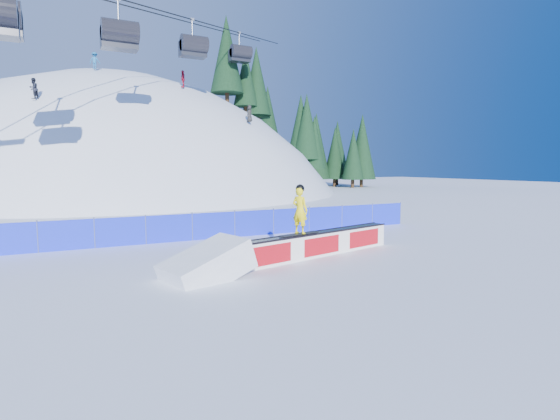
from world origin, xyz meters
name	(u,v)px	position (x,y,z in m)	size (l,w,h in m)	color
ground	(254,257)	(0.00, 0.00, 0.00)	(160.00, 160.00, 0.00)	white
snow_hill	(122,335)	(0.00, 42.00, -18.00)	(64.00, 64.00, 64.00)	white
treeline	(306,130)	(26.13, 41.03, 8.37)	(27.29, 12.60, 19.91)	#312013
safety_fence	(214,226)	(0.00, 4.50, 0.60)	(22.05, 0.05, 1.30)	#1429E8
chairlift	(182,19)	(4.74, 27.49, 16.89)	(40.80, 41.70, 22.00)	#959AA2
rail_box	(317,244)	(2.17, -0.85, 0.45)	(7.43, 2.38, 0.90)	white
snow_ramp	(207,278)	(-2.39, -2.03, 0.00)	(2.44, 1.63, 0.91)	white
snowboarder	(300,210)	(1.30, -1.08, 1.77)	(1.71, 0.71, 1.76)	black
distant_skiers	(135,82)	(0.65, 29.16, 11.03)	(19.37, 8.83, 6.84)	black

